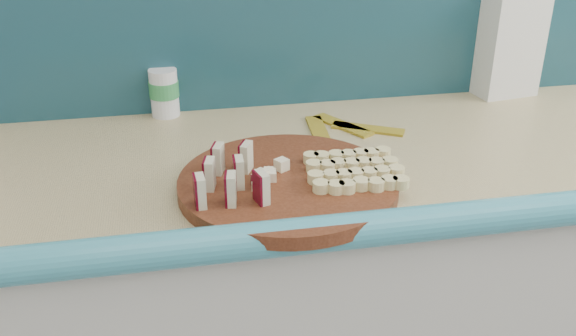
# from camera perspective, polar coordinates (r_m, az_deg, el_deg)

# --- Properties ---
(kitchen_counter) EXTENTS (2.20, 0.63, 0.91)m
(kitchen_counter) POSITION_cam_1_polar(r_m,az_deg,el_deg) (1.67, 17.35, -11.69)
(kitchen_counter) COLOR beige
(kitchen_counter) RESTS_ON ground
(cutting_board) EXTENTS (0.41, 0.41, 0.02)m
(cutting_board) POSITION_cam_1_polar(r_m,az_deg,el_deg) (1.14, 0.00, -1.45)
(cutting_board) COLOR #3F1C0D
(cutting_board) RESTS_ON kitchen_counter
(apple_wedges) EXTENTS (0.12, 0.15, 0.05)m
(apple_wedges) POSITION_cam_1_polar(r_m,az_deg,el_deg) (1.09, -5.27, -0.65)
(apple_wedges) COLOR beige
(apple_wedges) RESTS_ON cutting_board
(apple_chunks) EXTENTS (0.05, 0.06, 0.02)m
(apple_chunks) POSITION_cam_1_polar(r_m,az_deg,el_deg) (1.12, -1.24, -0.55)
(apple_chunks) COLOR #F0EBC0
(apple_chunks) RESTS_ON cutting_board
(banana_slices) EXTENTS (0.18, 0.15, 0.02)m
(banana_slices) POSITION_cam_1_polar(r_m,az_deg,el_deg) (1.15, 5.90, -0.15)
(banana_slices) COLOR #DDCD87
(banana_slices) RESTS_ON cutting_board
(flour_bag) EXTENTS (0.16, 0.12, 0.25)m
(flour_bag) POSITION_cam_1_polar(r_m,az_deg,el_deg) (1.66, 18.92, 10.40)
(flour_bag) COLOR silver
(flour_bag) RESTS_ON kitchen_counter
(canister) EXTENTS (0.07, 0.07, 0.11)m
(canister) POSITION_cam_1_polar(r_m,az_deg,el_deg) (1.48, -10.95, 6.68)
(canister) COLOR white
(canister) RESTS_ON kitchen_counter
(banana_peel) EXTENTS (0.21, 0.17, 0.01)m
(banana_peel) POSITION_cam_1_polar(r_m,az_deg,el_deg) (1.40, 4.91, 3.54)
(banana_peel) COLOR gold
(banana_peel) RESTS_ON kitchen_counter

